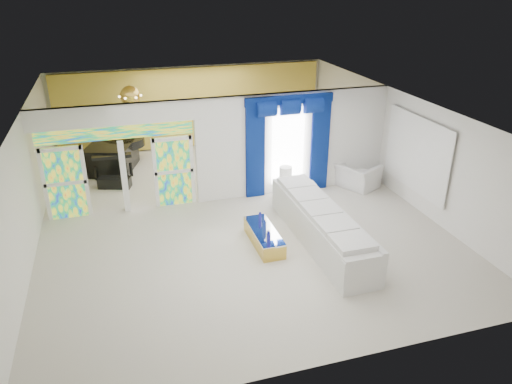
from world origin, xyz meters
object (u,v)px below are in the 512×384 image
object	(u,v)px
armchair	(357,176)
white_sofa	(321,227)
console_table	(295,191)
coffee_table	(264,237)
grand_piano	(112,157)

from	to	relation	value
armchair	white_sofa	bearing A→B (deg)	112.44
white_sofa	console_table	xyz separation A→B (m)	(0.33, 2.61, -0.22)
console_table	armchair	bearing A→B (deg)	4.19
armchair	coffee_table	bearing A→B (deg)	96.92
white_sofa	armchair	world-z (taller)	white_sofa
console_table	coffee_table	bearing A→B (deg)	-125.99
console_table	armchair	distance (m)	2.12
armchair	grand_piano	xyz separation A→B (m)	(-7.15, 3.72, 0.07)
console_table	grand_piano	world-z (taller)	grand_piano
console_table	grand_piano	size ratio (longest dim) A/B	0.69
armchair	grand_piano	bearing A→B (deg)	36.34
coffee_table	grand_piano	size ratio (longest dim) A/B	0.93
white_sofa	armchair	distance (m)	3.69
white_sofa	grand_piano	distance (m)	8.02
white_sofa	console_table	world-z (taller)	white_sofa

